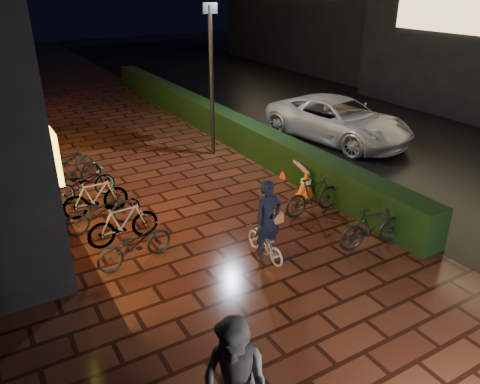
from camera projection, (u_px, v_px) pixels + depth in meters
ground at (252, 254)px, 9.94m from camera, size 80.00×80.00×0.00m
asphalt_road at (381, 130)px, 18.01m from camera, size 11.00×60.00×0.01m
hedge at (214, 119)px, 17.51m from camera, size 0.70×20.00×1.00m
van at (338, 120)px, 16.55m from camera, size 3.39×5.73×1.49m
lamp_post_hedge at (211, 76)px, 14.48m from camera, size 0.45×0.14×4.68m
lamp_post_sf at (19, 79)px, 13.32m from camera, size 0.47×0.14×4.91m
cyclist at (267, 230)px, 9.52m from camera, size 0.64×1.24×1.78m
traffic_barrier at (296, 174)px, 12.98m from camera, size 0.86×1.81×0.74m
cart_assembly at (308, 169)px, 12.96m from camera, size 0.54×0.54×0.98m
parked_bikes_storefront at (93, 195)px, 11.52m from camera, size 1.96×6.39×0.97m
parked_bikes_hedge at (341, 210)px, 10.72m from camera, size 1.74×2.49×0.97m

